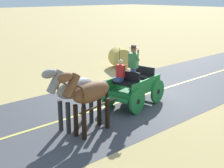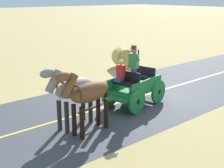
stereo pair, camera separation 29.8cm
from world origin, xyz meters
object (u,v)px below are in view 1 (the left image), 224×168
at_px(horse_near_side, 89,94).
at_px(horse_drawn_carriage, 133,86).
at_px(horse_off_side, 73,90).
at_px(hay_bale, 120,58).

bearing_deg(horse_near_side, horse_drawn_carriage, -72.47).
distance_m(horse_drawn_carriage, horse_off_side, 3.09).
bearing_deg(horse_near_side, horse_off_side, 11.09).
xyz_separation_m(horse_near_side, hay_bale, (6.11, -7.03, -0.72)).
bearing_deg(horse_off_side, hay_bale, -52.87).
xyz_separation_m(horse_drawn_carriage, hay_bale, (5.19, -4.13, -0.22)).
height_order(horse_drawn_carriage, horse_near_side, horse_drawn_carriage).
height_order(horse_drawn_carriage, horse_off_side, horse_drawn_carriage).
height_order(horse_near_side, hay_bale, horse_near_side).
bearing_deg(horse_drawn_carriage, hay_bale, -38.48).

